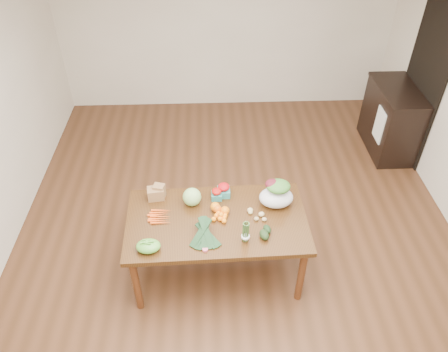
{
  "coord_description": "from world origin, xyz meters",
  "views": [
    {
      "loc": [
        -0.28,
        -3.36,
        3.72
      ],
      "look_at": [
        -0.15,
        0.0,
        0.91
      ],
      "focal_mm": 35.0,
      "sensor_mm": 36.0,
      "label": 1
    }
  ],
  "objects_px": {
    "mandarin_cluster": "(221,216)",
    "asparagus_bundle": "(246,232)",
    "paper_bag": "(156,193)",
    "kale_bunch": "(205,236)",
    "dining_table": "(217,246)",
    "cabbage": "(192,197)",
    "salad_bag": "(276,195)",
    "cabinet": "(391,120)"
  },
  "relations": [
    {
      "from": "mandarin_cluster",
      "to": "asparagus_bundle",
      "type": "bearing_deg",
      "value": -54.8
    },
    {
      "from": "paper_bag",
      "to": "kale_bunch",
      "type": "relative_size",
      "value": 0.53
    },
    {
      "from": "dining_table",
      "to": "cabbage",
      "type": "bearing_deg",
      "value": 134.26
    },
    {
      "from": "mandarin_cluster",
      "to": "kale_bunch",
      "type": "relative_size",
      "value": 0.45
    },
    {
      "from": "cabbage",
      "to": "salad_bag",
      "type": "relative_size",
      "value": 0.54
    },
    {
      "from": "paper_bag",
      "to": "kale_bunch",
      "type": "xyz_separation_m",
      "value": [
        0.48,
        -0.6,
        0.0
      ]
    },
    {
      "from": "cabbage",
      "to": "kale_bunch",
      "type": "relative_size",
      "value": 0.45
    },
    {
      "from": "paper_bag",
      "to": "cabbage",
      "type": "xyz_separation_m",
      "value": [
        0.36,
        -0.1,
        0.02
      ]
    },
    {
      "from": "paper_bag",
      "to": "mandarin_cluster",
      "type": "relative_size",
      "value": 1.18
    },
    {
      "from": "paper_bag",
      "to": "salad_bag",
      "type": "distance_m",
      "value": 1.19
    },
    {
      "from": "dining_table",
      "to": "salad_bag",
      "type": "xyz_separation_m",
      "value": [
        0.58,
        0.19,
        0.5
      ]
    },
    {
      "from": "paper_bag",
      "to": "kale_bunch",
      "type": "distance_m",
      "value": 0.77
    },
    {
      "from": "dining_table",
      "to": "cabinet",
      "type": "xyz_separation_m",
      "value": [
        2.45,
        2.1,
        0.1
      ]
    },
    {
      "from": "dining_table",
      "to": "cabinet",
      "type": "bearing_deg",
      "value": 38.97
    },
    {
      "from": "cabbage",
      "to": "asparagus_bundle",
      "type": "distance_m",
      "value": 0.7
    },
    {
      "from": "mandarin_cluster",
      "to": "salad_bag",
      "type": "xyz_separation_m",
      "value": [
        0.54,
        0.17,
        0.09
      ]
    },
    {
      "from": "cabinet",
      "to": "cabbage",
      "type": "bearing_deg",
      "value": -145.18
    },
    {
      "from": "cabinet",
      "to": "paper_bag",
      "type": "relative_size",
      "value": 4.79
    },
    {
      "from": "dining_table",
      "to": "asparagus_bundle",
      "type": "bearing_deg",
      "value": -50.17
    },
    {
      "from": "salad_bag",
      "to": "mandarin_cluster",
      "type": "bearing_deg",
      "value": -162.34
    },
    {
      "from": "dining_table",
      "to": "kale_bunch",
      "type": "relative_size",
      "value": 4.28
    },
    {
      "from": "kale_bunch",
      "to": "dining_table",
      "type": "bearing_deg",
      "value": 65.6
    },
    {
      "from": "salad_bag",
      "to": "paper_bag",
      "type": "bearing_deg",
      "value": 173.33
    },
    {
      "from": "cabbage",
      "to": "salad_bag",
      "type": "bearing_deg",
      "value": -2.91
    },
    {
      "from": "paper_bag",
      "to": "asparagus_bundle",
      "type": "height_order",
      "value": "asparagus_bundle"
    },
    {
      "from": "cabbage",
      "to": "asparagus_bundle",
      "type": "relative_size",
      "value": 0.72
    },
    {
      "from": "kale_bunch",
      "to": "asparagus_bundle",
      "type": "xyz_separation_m",
      "value": [
        0.36,
        -0.01,
        0.05
      ]
    },
    {
      "from": "kale_bunch",
      "to": "salad_bag",
      "type": "distance_m",
      "value": 0.84
    },
    {
      "from": "paper_bag",
      "to": "cabbage",
      "type": "distance_m",
      "value": 0.37
    },
    {
      "from": "kale_bunch",
      "to": "salad_bag",
      "type": "height_order",
      "value": "salad_bag"
    },
    {
      "from": "asparagus_bundle",
      "to": "dining_table",
      "type": "bearing_deg",
      "value": 129.83
    },
    {
      "from": "paper_bag",
      "to": "asparagus_bundle",
      "type": "xyz_separation_m",
      "value": [
        0.85,
        -0.61,
        0.05
      ]
    },
    {
      "from": "cabbage",
      "to": "mandarin_cluster",
      "type": "bearing_deg",
      "value": -37.97
    },
    {
      "from": "mandarin_cluster",
      "to": "asparagus_bundle",
      "type": "relative_size",
      "value": 0.72
    },
    {
      "from": "salad_bag",
      "to": "dining_table",
      "type": "bearing_deg",
      "value": -162.26
    },
    {
      "from": "mandarin_cluster",
      "to": "cabinet",
      "type": "bearing_deg",
      "value": 40.81
    },
    {
      "from": "dining_table",
      "to": "paper_bag",
      "type": "xyz_separation_m",
      "value": [
        -0.6,
        0.32,
        0.45
      ]
    },
    {
      "from": "kale_bunch",
      "to": "asparagus_bundle",
      "type": "height_order",
      "value": "asparagus_bundle"
    },
    {
      "from": "dining_table",
      "to": "mandarin_cluster",
      "type": "relative_size",
      "value": 9.51
    },
    {
      "from": "dining_table",
      "to": "salad_bag",
      "type": "height_order",
      "value": "salad_bag"
    },
    {
      "from": "dining_table",
      "to": "kale_bunch",
      "type": "height_order",
      "value": "kale_bunch"
    },
    {
      "from": "cabinet",
      "to": "asparagus_bundle",
      "type": "distance_m",
      "value": 3.27
    }
  ]
}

